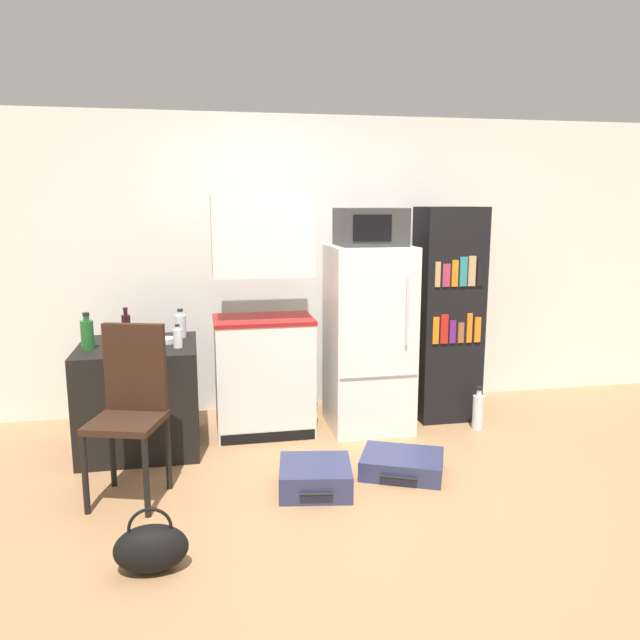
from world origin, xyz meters
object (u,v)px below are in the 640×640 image
(bottle_clear_short, at_px, (181,325))
(side_table, at_px, (140,396))
(refrigerator, at_px, (369,338))
(chair, at_px, (131,398))
(kitchen_hutch, at_px, (263,327))
(bowl, at_px, (166,340))
(bottle_wine_dark, at_px, (126,327))
(bottle_milk_white, at_px, (178,338))
(water_bottle_front, at_px, (478,411))
(suitcase_small_flat, at_px, (402,464))
(suitcase_large_flat, at_px, (315,477))
(bottle_green_tall, at_px, (87,334))
(handbag, at_px, (151,548))
(bookshelf, at_px, (447,314))
(microwave, at_px, (370,227))

(bottle_clear_short, bearing_deg, side_table, -148.14)
(refrigerator, height_order, chair, refrigerator)
(side_table, bearing_deg, kitchen_hutch, 9.24)
(bowl, bearing_deg, bottle_wine_dark, 157.06)
(bottle_milk_white, relative_size, water_bottle_front, 0.48)
(suitcase_small_flat, relative_size, water_bottle_front, 1.86)
(kitchen_hutch, relative_size, suitcase_small_flat, 2.83)
(suitcase_large_flat, bearing_deg, kitchen_hutch, 109.57)
(kitchen_hutch, height_order, bottle_wine_dark, kitchen_hutch)
(bottle_green_tall, distance_m, water_bottle_front, 3.01)
(refrigerator, height_order, bowl, refrigerator)
(bottle_green_tall, bearing_deg, water_bottle_front, -0.85)
(bottle_clear_short, relative_size, suitcase_large_flat, 0.43)
(side_table, height_order, bottle_milk_white, bottle_milk_white)
(kitchen_hutch, bearing_deg, refrigerator, -3.39)
(handbag, bearing_deg, suitcase_small_flat, 28.23)
(chair, bearing_deg, suitcase_small_flat, 15.65)
(suitcase_small_flat, relative_size, handbag, 1.80)
(bookshelf, height_order, suitcase_small_flat, bookshelf)
(bowl, height_order, chair, chair)
(refrigerator, relative_size, bottle_green_tall, 5.60)
(refrigerator, xyz_separation_m, bookshelf, (0.70, 0.10, 0.15))
(refrigerator, height_order, bookshelf, bookshelf)
(bottle_green_tall, relative_size, suitcase_small_flat, 0.40)
(side_table, distance_m, microwave, 2.13)
(kitchen_hutch, height_order, suitcase_small_flat, kitchen_hutch)
(bottle_clear_short, relative_size, bowl, 1.58)
(refrigerator, bearing_deg, bottle_milk_white, -170.03)
(microwave, height_order, chair, microwave)
(bookshelf, bearing_deg, suitcase_large_flat, -139.12)
(bottle_clear_short, relative_size, handbag, 0.60)
(bottle_milk_white, height_order, bowl, bottle_milk_white)
(bowl, relative_size, water_bottle_front, 0.39)
(chair, bearing_deg, bottle_green_tall, 133.81)
(bookshelf, relative_size, handbag, 4.85)
(bottle_green_tall, xyz_separation_m, bottle_clear_short, (0.62, 0.28, -0.02))
(side_table, xyz_separation_m, bowl, (0.20, 0.01, 0.41))
(chair, xyz_separation_m, suitcase_large_flat, (1.10, -0.17, -0.53))
(bottle_wine_dark, bearing_deg, bowl, -22.94)
(bookshelf, relative_size, water_bottle_front, 5.00)
(microwave, height_order, suitcase_small_flat, microwave)
(side_table, xyz_separation_m, water_bottle_front, (2.60, -0.13, -0.24))
(refrigerator, relative_size, bottle_wine_dark, 5.81)
(bookshelf, distance_m, suitcase_large_flat, 1.92)
(bottle_milk_white, bearing_deg, refrigerator, 9.97)
(bottle_milk_white, bearing_deg, bowl, 119.19)
(refrigerator, height_order, microwave, microwave)
(suitcase_large_flat, bearing_deg, refrigerator, 68.16)
(bottle_wine_dark, relative_size, water_bottle_front, 0.72)
(bottle_wine_dark, distance_m, suitcase_small_flat, 2.20)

